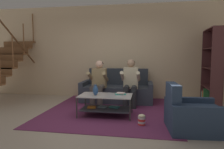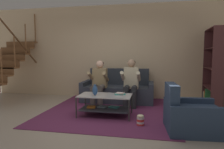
{
  "view_description": "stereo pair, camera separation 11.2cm",
  "coord_description": "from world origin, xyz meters",
  "px_view_note": "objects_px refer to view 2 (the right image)",
  "views": [
    {
      "loc": [
        0.94,
        -3.83,
        1.33
      ],
      "look_at": [
        0.14,
        0.93,
        0.88
      ],
      "focal_mm": 32.0,
      "sensor_mm": 36.0,
      "label": 1
    },
    {
      "loc": [
        1.05,
        -3.81,
        1.33
      ],
      "look_at": [
        0.14,
        0.93,
        0.88
      ],
      "focal_mm": 32.0,
      "sensor_mm": 36.0,
      "label": 2
    }
  ],
  "objects_px": {
    "person_seated_left": "(99,81)",
    "popcorn_tub": "(140,120)",
    "couch": "(118,91)",
    "coffee_table": "(105,102)",
    "vase": "(95,90)",
    "bookshelf": "(214,74)",
    "person_seated_right": "(131,81)",
    "armchair": "(191,116)",
    "book_stack": "(120,94)"
  },
  "relations": [
    {
      "from": "coffee_table",
      "to": "bookshelf",
      "type": "xyz_separation_m",
      "value": [
        2.61,
        1.34,
        0.56
      ]
    },
    {
      "from": "armchair",
      "to": "vase",
      "type": "bearing_deg",
      "value": 163.73
    },
    {
      "from": "book_stack",
      "to": "vase",
      "type": "bearing_deg",
      "value": -161.97
    },
    {
      "from": "book_stack",
      "to": "person_seated_left",
      "type": "bearing_deg",
      "value": 129.97
    },
    {
      "from": "person_seated_left",
      "to": "vase",
      "type": "relative_size",
      "value": 5.11
    },
    {
      "from": "book_stack",
      "to": "popcorn_tub",
      "type": "xyz_separation_m",
      "value": [
        0.48,
        -0.59,
        -0.38
      ]
    },
    {
      "from": "couch",
      "to": "person_seated_right",
      "type": "height_order",
      "value": "person_seated_right"
    },
    {
      "from": "person_seated_right",
      "to": "vase",
      "type": "xyz_separation_m",
      "value": [
        -0.69,
        -1.02,
        -0.1
      ]
    },
    {
      "from": "couch",
      "to": "book_stack",
      "type": "bearing_deg",
      "value": -78.62
    },
    {
      "from": "person_seated_left",
      "to": "vase",
      "type": "xyz_separation_m",
      "value": [
        0.18,
        -1.01,
        -0.08
      ]
    },
    {
      "from": "person_seated_right",
      "to": "bookshelf",
      "type": "distance_m",
      "value": 2.17
    },
    {
      "from": "vase",
      "to": "armchair",
      "type": "height_order",
      "value": "armchair"
    },
    {
      "from": "popcorn_tub",
      "to": "coffee_table",
      "type": "bearing_deg",
      "value": 149.46
    },
    {
      "from": "coffee_table",
      "to": "bookshelf",
      "type": "bearing_deg",
      "value": 27.16
    },
    {
      "from": "bookshelf",
      "to": "popcorn_tub",
      "type": "xyz_separation_m",
      "value": [
        -1.8,
        -1.81,
        -0.76
      ]
    },
    {
      "from": "coffee_table",
      "to": "popcorn_tub",
      "type": "relative_size",
      "value": 5.45
    },
    {
      "from": "person_seated_left",
      "to": "coffee_table",
      "type": "xyz_separation_m",
      "value": [
        0.38,
        -0.96,
        -0.35
      ]
    },
    {
      "from": "person_seated_left",
      "to": "armchair",
      "type": "height_order",
      "value": "person_seated_left"
    },
    {
      "from": "couch",
      "to": "vase",
      "type": "distance_m",
      "value": 1.57
    },
    {
      "from": "person_seated_left",
      "to": "book_stack",
      "type": "bearing_deg",
      "value": -50.03
    },
    {
      "from": "coffee_table",
      "to": "armchair",
      "type": "distance_m",
      "value": 1.79
    },
    {
      "from": "book_stack",
      "to": "couch",
      "type": "bearing_deg",
      "value": 101.38
    },
    {
      "from": "person_seated_left",
      "to": "bookshelf",
      "type": "distance_m",
      "value": 3.02
    },
    {
      "from": "person_seated_left",
      "to": "bookshelf",
      "type": "relative_size",
      "value": 0.59
    },
    {
      "from": "person_seated_left",
      "to": "popcorn_tub",
      "type": "xyz_separation_m",
      "value": [
        1.19,
        -1.43,
        -0.55
      ]
    },
    {
      "from": "couch",
      "to": "coffee_table",
      "type": "height_order",
      "value": "couch"
    },
    {
      "from": "person_seated_left",
      "to": "person_seated_right",
      "type": "distance_m",
      "value": 0.86
    },
    {
      "from": "book_stack",
      "to": "popcorn_tub",
      "type": "relative_size",
      "value": 1.24
    },
    {
      "from": "couch",
      "to": "person_seated_left",
      "type": "distance_m",
      "value": 0.76
    },
    {
      "from": "person_seated_right",
      "to": "popcorn_tub",
      "type": "bearing_deg",
      "value": -77.24
    },
    {
      "from": "vase",
      "to": "popcorn_tub",
      "type": "distance_m",
      "value": 1.19
    },
    {
      "from": "vase",
      "to": "popcorn_tub",
      "type": "bearing_deg",
      "value": -22.45
    },
    {
      "from": "bookshelf",
      "to": "book_stack",
      "type": "bearing_deg",
      "value": -151.91
    },
    {
      "from": "vase",
      "to": "bookshelf",
      "type": "relative_size",
      "value": 0.12
    },
    {
      "from": "bookshelf",
      "to": "couch",
      "type": "bearing_deg",
      "value": 176.99
    },
    {
      "from": "armchair",
      "to": "popcorn_tub",
      "type": "height_order",
      "value": "armchair"
    },
    {
      "from": "couch",
      "to": "popcorn_tub",
      "type": "xyz_separation_m",
      "value": [
        0.76,
        -1.95,
        -0.21
      ]
    },
    {
      "from": "person_seated_right",
      "to": "armchair",
      "type": "distance_m",
      "value": 2.02
    },
    {
      "from": "book_stack",
      "to": "armchair",
      "type": "height_order",
      "value": "armchair"
    },
    {
      "from": "armchair",
      "to": "couch",
      "type": "bearing_deg",
      "value": 128.24
    },
    {
      "from": "couch",
      "to": "armchair",
      "type": "height_order",
      "value": "couch"
    },
    {
      "from": "person_seated_left",
      "to": "person_seated_right",
      "type": "height_order",
      "value": "person_seated_right"
    },
    {
      "from": "couch",
      "to": "book_stack",
      "type": "height_order",
      "value": "couch"
    },
    {
      "from": "vase",
      "to": "book_stack",
      "type": "xyz_separation_m",
      "value": [
        0.53,
        0.17,
        -0.09
      ]
    },
    {
      "from": "person_seated_right",
      "to": "vase",
      "type": "bearing_deg",
      "value": -124.09
    },
    {
      "from": "person_seated_left",
      "to": "book_stack",
      "type": "height_order",
      "value": "person_seated_left"
    },
    {
      "from": "popcorn_tub",
      "to": "couch",
      "type": "bearing_deg",
      "value": 111.24
    },
    {
      "from": "vase",
      "to": "book_stack",
      "type": "bearing_deg",
      "value": 18.03
    },
    {
      "from": "book_stack",
      "to": "bookshelf",
      "type": "distance_m",
      "value": 2.62
    },
    {
      "from": "couch",
      "to": "vase",
      "type": "relative_size",
      "value": 8.72
    }
  ]
}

